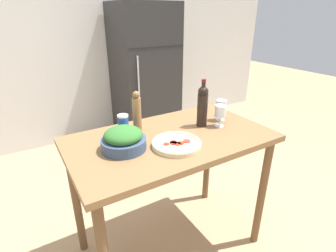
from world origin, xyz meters
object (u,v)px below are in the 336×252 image
object	(u,v)px
refrigerator	(145,74)
wine_glass_far	(221,106)
wine_bottle	(202,105)
salad_bowl	(124,139)
pepper_mill	(137,113)
homemade_pizza	(176,144)
salt_canister	(123,125)
wine_glass_near	(220,112)

from	to	relation	value
refrigerator	wine_glass_far	bearing A→B (deg)	-99.02
wine_bottle	salad_bowl	world-z (taller)	wine_bottle
wine_bottle	pepper_mill	world-z (taller)	wine_bottle
salad_bowl	homemade_pizza	xyz separation A→B (m)	(0.28, -0.13, -0.05)
refrigerator	salt_canister	size ratio (longest dim) A/B	12.62
wine_glass_far	homemade_pizza	xyz separation A→B (m)	(-0.50, -0.18, -0.09)
wine_bottle	salad_bowl	distance (m)	0.61
wine_glass_far	salt_canister	size ratio (longest dim) A/B	1.08
homemade_pizza	wine_bottle	bearing A→B (deg)	27.93
refrigerator	pepper_mill	world-z (taller)	refrigerator
salad_bowl	salt_canister	bearing A→B (deg)	67.82
refrigerator	wine_glass_far	distance (m)	1.87
wine_glass_far	pepper_mill	size ratio (longest dim) A/B	0.55
salad_bowl	salt_canister	size ratio (longest dim) A/B	1.84
wine_glass_far	salad_bowl	bearing A→B (deg)	-176.27
wine_glass_far	homemade_pizza	size ratio (longest dim) A/B	0.52
wine_glass_near	wine_glass_far	world-z (taller)	same
refrigerator	pepper_mill	size ratio (longest dim) A/B	6.39
refrigerator	pepper_mill	bearing A→B (deg)	-117.81
salt_canister	wine_glass_far	bearing A→B (deg)	-9.70
pepper_mill	salad_bowl	xyz separation A→B (m)	(-0.17, -0.18, -0.07)
salad_bowl	homemade_pizza	bearing A→B (deg)	-24.71
refrigerator	salad_bowl	distance (m)	2.18
salad_bowl	wine_bottle	bearing A→B (deg)	3.79
wine_bottle	salad_bowl	xyz separation A→B (m)	(-0.60, -0.04, -0.09)
pepper_mill	homemade_pizza	bearing A→B (deg)	-70.61
wine_bottle	salt_canister	world-z (taller)	wine_bottle
salad_bowl	refrigerator	bearing A→B (deg)	60.38
homemade_pizza	salt_canister	distance (m)	0.37
pepper_mill	salad_bowl	world-z (taller)	pepper_mill
wine_glass_near	pepper_mill	size ratio (longest dim) A/B	0.55
wine_bottle	wine_glass_near	bearing A→B (deg)	-35.47
wine_glass_near	salad_bowl	world-z (taller)	wine_glass_near
salt_canister	homemade_pizza	bearing A→B (deg)	-55.19
refrigerator	salt_canister	distance (m)	1.99
wine_bottle	homemade_pizza	bearing A→B (deg)	-152.07
homemade_pizza	salt_canister	bearing A→B (deg)	124.81
wine_glass_near	wine_glass_far	bearing A→B (deg)	44.65
wine_glass_near	salad_bowl	size ratio (longest dim) A/B	0.59
wine_glass_near	wine_glass_far	distance (m)	0.12
wine_glass_far	salad_bowl	world-z (taller)	wine_glass_far
pepper_mill	salt_canister	size ratio (longest dim) A/B	1.98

